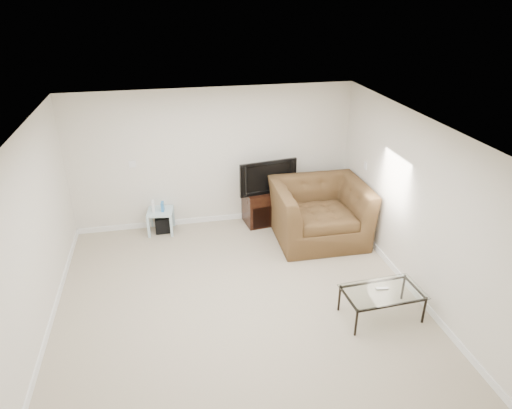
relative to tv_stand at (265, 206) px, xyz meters
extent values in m
plane|color=tan|center=(-0.90, -2.28, -0.32)|extent=(5.00, 5.00, 0.00)
plane|color=white|center=(-0.90, -2.28, 2.18)|extent=(5.00, 5.00, 0.00)
cube|color=silver|center=(-0.90, 0.22, 0.93)|extent=(5.00, 0.02, 2.50)
cube|color=silver|center=(-3.40, -2.28, 0.93)|extent=(0.02, 5.00, 2.50)
cube|color=silver|center=(1.60, -2.28, 0.93)|extent=(0.02, 5.00, 2.50)
cube|color=white|center=(-2.30, 0.21, 0.93)|extent=(0.12, 0.02, 0.12)
cube|color=white|center=(1.59, -0.68, 0.93)|extent=(0.02, 0.09, 0.13)
cube|color=white|center=(1.59, -0.98, -0.02)|extent=(0.02, 0.08, 0.12)
cube|color=black|center=(0.01, -0.04, 0.21)|extent=(0.48, 0.37, 0.06)
imported|color=black|center=(0.00, -0.03, 0.63)|extent=(1.01, 0.35, 0.61)
cube|color=black|center=(-1.88, 0.01, -0.17)|extent=(0.29, 0.29, 0.28)
cube|color=white|center=(-2.02, 0.00, 0.20)|extent=(0.05, 0.14, 0.19)
cube|color=#337FCC|center=(-1.86, -0.02, 0.19)|extent=(0.06, 0.13, 0.17)
imported|color=#4F371E|center=(0.77, -0.80, 0.36)|extent=(1.57, 1.03, 1.36)
cube|color=#B2B2B7|center=(0.91, -2.93, 0.10)|extent=(0.17, 0.07, 0.02)
camera|label=1|loc=(-1.72, -7.41, 3.70)|focal=32.00mm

